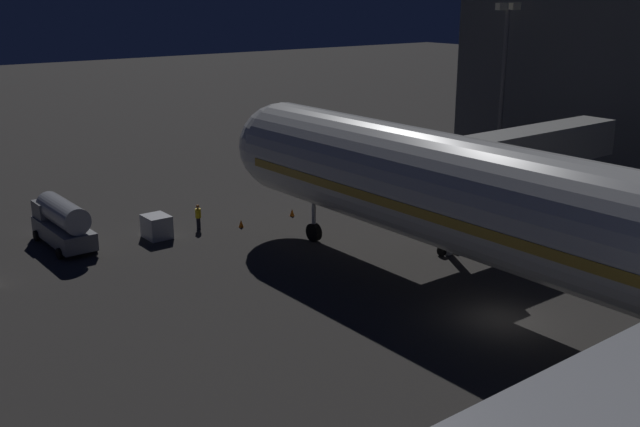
# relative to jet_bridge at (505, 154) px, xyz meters

# --- Properties ---
(ground_plane) EXTENTS (320.00, 320.00, 0.00)m
(ground_plane) POSITION_rel_jet_bridge_xyz_m (10.08, 8.34, -5.77)
(ground_plane) COLOR #383533
(jet_bridge) EXTENTS (18.31, 3.40, 7.31)m
(jet_bridge) POSITION_rel_jet_bridge_xyz_m (0.00, 0.00, 0.00)
(jet_bridge) COLOR #9E9E99
(jet_bridge) RESTS_ON ground_plane
(apron_floodlight_mast) EXTENTS (2.90, 0.50, 14.94)m
(apron_floodlight_mast) POSITION_rel_jet_bridge_xyz_m (-15.42, -12.70, 3.09)
(apron_floodlight_mast) COLOR #59595E
(apron_floodlight_mast) RESTS_ON ground_plane
(fuel_tanker) EXTENTS (2.46, 6.35, 3.15)m
(fuel_tanker) POSITION_rel_jet_bridge_xyz_m (23.42, -16.47, -4.12)
(fuel_tanker) COLOR slate
(fuel_tanker) RESTS_ON ground_plane
(baggage_container_near_belt) EXTENTS (1.54, 1.85, 1.54)m
(baggage_container_near_belt) POSITION_rel_jet_bridge_xyz_m (17.93, -14.22, -5.00)
(baggage_container_near_belt) COLOR #B7BABF
(baggage_container_near_belt) RESTS_ON ground_plane
(ground_crew_near_nose_gear) EXTENTS (0.40, 0.40, 1.74)m
(ground_crew_near_nose_gear) POSITION_rel_jet_bridge_xyz_m (14.81, -14.18, -4.81)
(ground_crew_near_nose_gear) COLOR black
(ground_crew_near_nose_gear) RESTS_ON ground_plane
(traffic_cone_nose_port) EXTENTS (0.36, 0.36, 0.55)m
(traffic_cone_nose_port) POSITION_rel_jet_bridge_xyz_m (7.88, -12.70, -5.49)
(traffic_cone_nose_port) COLOR orange
(traffic_cone_nose_port) RESTS_ON ground_plane
(traffic_cone_nose_starboard) EXTENTS (0.36, 0.36, 0.55)m
(traffic_cone_nose_starboard) POSITION_rel_jet_bridge_xyz_m (12.28, -12.70, -5.49)
(traffic_cone_nose_starboard) COLOR orange
(traffic_cone_nose_starboard) RESTS_ON ground_plane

